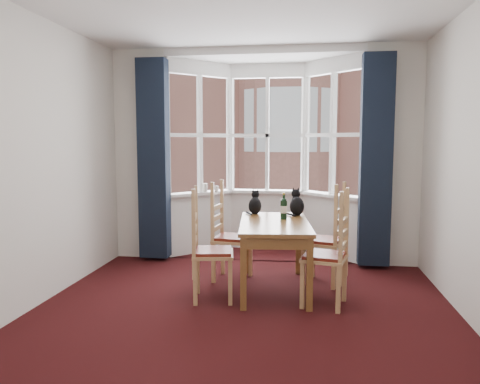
% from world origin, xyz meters
% --- Properties ---
extents(floor, '(4.50, 4.50, 0.00)m').
position_xyz_m(floor, '(0.00, 0.00, 0.00)').
color(floor, black).
rests_on(floor, ground).
extents(wall_left, '(0.00, 4.50, 4.50)m').
position_xyz_m(wall_left, '(-2.00, 0.00, 1.40)').
color(wall_left, silver).
rests_on(wall_left, floor).
extents(wall_near, '(4.00, 0.00, 4.00)m').
position_xyz_m(wall_near, '(0.00, -2.25, 1.40)').
color(wall_near, silver).
rests_on(wall_near, floor).
extents(wall_back_pier_left, '(0.70, 0.12, 2.80)m').
position_xyz_m(wall_back_pier_left, '(-1.65, 2.25, 1.40)').
color(wall_back_pier_left, silver).
rests_on(wall_back_pier_left, floor).
extents(wall_back_pier_right, '(0.70, 0.12, 2.80)m').
position_xyz_m(wall_back_pier_right, '(1.65, 2.25, 1.40)').
color(wall_back_pier_right, silver).
rests_on(wall_back_pier_right, floor).
extents(bay_window, '(2.76, 0.94, 2.80)m').
position_xyz_m(bay_window, '(0.00, 2.75, 1.40)').
color(bay_window, white).
rests_on(bay_window, floor).
extents(curtain_left, '(0.38, 0.22, 2.60)m').
position_xyz_m(curtain_left, '(-1.42, 2.07, 1.35)').
color(curtain_left, black).
rests_on(curtain_left, floor).
extents(curtain_right, '(0.38, 0.22, 2.60)m').
position_xyz_m(curtain_right, '(1.42, 2.07, 1.35)').
color(curtain_right, black).
rests_on(curtain_right, floor).
extents(dining_table, '(0.85, 1.41, 0.74)m').
position_xyz_m(dining_table, '(0.25, 1.02, 0.64)').
color(dining_table, brown).
rests_on(dining_table, floor).
extents(chair_left_near, '(0.46, 0.48, 0.92)m').
position_xyz_m(chair_left_near, '(-0.43, 0.62, 0.47)').
color(chair_left_near, tan).
rests_on(chair_left_near, floor).
extents(chair_left_far, '(0.45, 0.47, 0.92)m').
position_xyz_m(chair_left_far, '(-0.35, 1.34, 0.47)').
color(chair_left_far, tan).
rests_on(chair_left_far, floor).
extents(chair_right_near, '(0.49, 0.50, 0.92)m').
position_xyz_m(chair_right_near, '(0.85, 0.60, 0.47)').
color(chair_right_near, tan).
rests_on(chair_right_near, floor).
extents(chair_right_far, '(0.51, 0.52, 0.92)m').
position_xyz_m(chair_right_far, '(0.86, 1.31, 0.47)').
color(chair_right_far, tan).
rests_on(chair_right_far, floor).
extents(cat_left, '(0.16, 0.22, 0.29)m').
position_xyz_m(cat_left, '(-0.02, 1.55, 0.85)').
color(cat_left, black).
rests_on(cat_left, dining_table).
extents(cat_right, '(0.21, 0.26, 0.32)m').
position_xyz_m(cat_right, '(0.47, 1.52, 0.86)').
color(cat_right, black).
rests_on(cat_right, dining_table).
extents(wine_bottle, '(0.07, 0.07, 0.29)m').
position_xyz_m(wine_bottle, '(0.33, 1.21, 0.87)').
color(wine_bottle, black).
rests_on(wine_bottle, dining_table).
extents(candle_tall, '(0.06, 0.06, 0.12)m').
position_xyz_m(candle_tall, '(-0.85, 2.60, 0.93)').
color(candle_tall, white).
rests_on(candle_tall, bay_window).
extents(candle_short, '(0.06, 0.06, 0.09)m').
position_xyz_m(candle_short, '(-0.69, 2.63, 0.91)').
color(candle_short, white).
rests_on(candle_short, bay_window).
extents(street, '(80.00, 80.00, 0.00)m').
position_xyz_m(street, '(0.00, 32.25, -6.00)').
color(street, '#333335').
rests_on(street, ground).
extents(tenement_building, '(18.40, 7.80, 15.20)m').
position_xyz_m(tenement_building, '(0.00, 14.01, 1.60)').
color(tenement_building, '#A86756').
rests_on(tenement_building, street).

